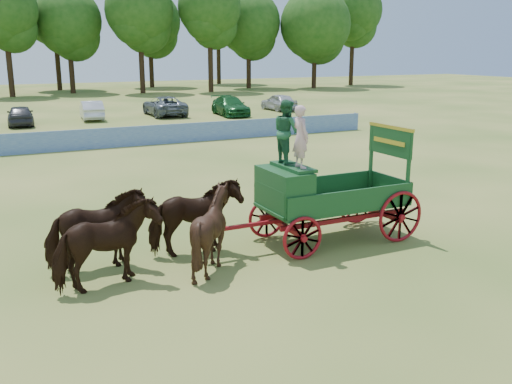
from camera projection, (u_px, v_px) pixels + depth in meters
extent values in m
plane|color=#A7954B|center=(390.00, 236.00, 15.70)|extent=(160.00, 160.00, 0.00)
imported|color=black|center=(107.00, 245.00, 12.09)|extent=(2.44, 1.53, 1.91)
imported|color=black|center=(96.00, 231.00, 13.05)|extent=(2.32, 1.18, 1.91)
imported|color=black|center=(212.00, 230.00, 13.12)|extent=(1.92, 1.76, 1.91)
imported|color=black|center=(195.00, 218.00, 14.07)|extent=(2.28, 1.09, 1.91)
cube|color=maroon|center=(284.00, 226.00, 14.62)|extent=(0.12, 2.00, 0.12)
cube|color=maroon|center=(378.00, 211.00, 15.91)|extent=(0.12, 2.00, 0.12)
cube|color=maroon|center=(345.00, 219.00, 14.76)|extent=(3.80, 0.10, 0.12)
cube|color=maroon|center=(322.00, 209.00, 15.72)|extent=(3.80, 0.10, 0.12)
cube|color=maroon|center=(252.00, 225.00, 14.20)|extent=(2.80, 0.09, 0.09)
cube|color=#1A4E21|center=(333.00, 204.00, 15.17)|extent=(3.80, 1.80, 0.10)
cube|color=#1A4E21|center=(353.00, 201.00, 14.33)|extent=(3.80, 0.06, 0.55)
cube|color=#1A4E21|center=(316.00, 186.00, 15.86)|extent=(3.80, 0.06, 0.55)
cube|color=#1A4E21|center=(390.00, 186.00, 15.90)|extent=(0.06, 1.80, 0.55)
cube|color=#1A4E21|center=(284.00, 190.00, 14.39)|extent=(0.85, 1.70, 1.05)
cube|color=#1A4E21|center=(293.00, 167.00, 14.36)|extent=(0.55, 1.50, 0.08)
cube|color=#1A4E21|center=(271.00, 199.00, 14.28)|extent=(0.10, 1.60, 0.65)
cube|color=#1A4E21|center=(277.00, 210.00, 14.43)|extent=(0.55, 1.60, 0.06)
cube|color=#1A4E21|center=(408.00, 168.00, 15.01)|extent=(0.08, 0.08, 1.80)
cube|color=#1A4E21|center=(371.00, 158.00, 16.41)|extent=(0.08, 0.08, 1.80)
cube|color=#1A4E21|center=(390.00, 142.00, 15.56)|extent=(0.07, 1.75, 0.75)
cube|color=gold|center=(391.00, 127.00, 15.47)|extent=(0.08, 1.80, 0.09)
cube|color=gold|center=(389.00, 142.00, 15.55)|extent=(0.02, 1.30, 0.12)
torus|color=maroon|center=(303.00, 238.00, 13.81)|extent=(1.09, 0.09, 1.09)
torus|color=maroon|center=(267.00, 218.00, 15.46)|extent=(1.09, 0.09, 1.09)
torus|color=maroon|center=(400.00, 217.00, 15.06)|extent=(1.39, 0.09, 1.39)
torus|color=maroon|center=(357.00, 200.00, 16.71)|extent=(1.39, 0.09, 1.39)
imported|color=#DAA6AD|center=(301.00, 137.00, 13.86)|extent=(0.37, 0.56, 1.54)
imported|color=#225C37|center=(287.00, 132.00, 14.46)|extent=(0.61, 0.79, 1.62)
cube|color=#1D459D|center=(161.00, 134.00, 30.81)|extent=(26.00, 0.08, 1.05)
imported|color=#333338|center=(20.00, 115.00, 38.26)|extent=(1.91, 4.17, 1.39)
imported|color=silver|center=(92.00, 110.00, 41.49)|extent=(1.84, 4.29, 1.37)
imported|color=slate|center=(164.00, 106.00, 44.03)|extent=(2.64, 5.44, 1.49)
imported|color=#144C1E|center=(230.00, 106.00, 44.17)|extent=(2.50, 5.14, 1.44)
imported|color=#B2B2B7|center=(279.00, 102.00, 47.80)|extent=(1.70, 4.14, 1.41)
cylinder|color=#382314|center=(10.00, 74.00, 61.16)|extent=(0.60, 0.60, 4.94)
sphere|color=#194713|center=(4.00, 9.00, 59.55)|extent=(6.91, 6.91, 6.91)
cylinder|color=#382314|center=(72.00, 74.00, 66.12)|extent=(0.60, 0.60, 4.43)
sphere|color=#194713|center=(68.00, 21.00, 64.67)|extent=(7.57, 7.57, 7.57)
cylinder|color=#382314|center=(142.00, 71.00, 66.24)|extent=(0.60, 0.60, 5.08)
sphere|color=#194713|center=(139.00, 10.00, 64.58)|extent=(7.73, 7.73, 7.73)
cylinder|color=#382314|center=(211.00, 69.00, 68.19)|extent=(0.60, 0.60, 5.31)
sphere|color=#194713|center=(209.00, 7.00, 66.46)|extent=(7.40, 7.40, 7.40)
cylinder|color=#382314|center=(249.00, 71.00, 74.68)|extent=(0.60, 0.60, 4.54)
sphere|color=#194713|center=(249.00, 22.00, 73.20)|extent=(8.21, 8.21, 8.21)
cylinder|color=#382314|center=(314.00, 71.00, 75.12)|extent=(0.60, 0.60, 4.42)
sphere|color=#194713|center=(315.00, 24.00, 73.68)|extent=(9.15, 9.15, 9.15)
cylinder|color=#382314|center=(351.00, 65.00, 81.19)|extent=(0.60, 0.60, 5.58)
sphere|color=#194713|center=(354.00, 10.00, 79.37)|extent=(7.92, 7.92, 7.92)
cylinder|color=#382314|center=(58.00, 69.00, 71.19)|extent=(0.60, 0.60, 5.27)
sphere|color=#194713|center=(53.00, 10.00, 69.47)|extent=(7.99, 7.99, 7.99)
cylinder|color=#382314|center=(151.00, 70.00, 76.58)|extent=(0.60, 0.60, 4.67)
sphere|color=#194713|center=(149.00, 21.00, 75.05)|extent=(8.13, 8.13, 8.13)
cylinder|color=#382314|center=(219.00, 63.00, 84.21)|extent=(0.60, 0.60, 5.98)
sphere|color=#194713|center=(218.00, 6.00, 82.26)|extent=(8.35, 8.35, 8.35)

